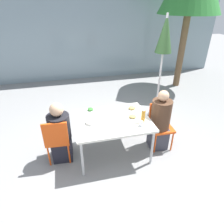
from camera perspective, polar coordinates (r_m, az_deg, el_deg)
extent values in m
plane|color=gray|center=(3.91, 0.00, -11.22)|extent=(24.00, 24.00, 0.00)
cube|color=gray|center=(7.26, -8.56, 21.08)|extent=(10.00, 0.20, 3.00)
cube|color=silver|center=(3.49, 0.00, -2.42)|extent=(1.31, 1.03, 0.04)
cylinder|color=#B7B7B7|center=(3.28, -8.49, -13.23)|extent=(0.04, 0.04, 0.69)
cylinder|color=#B7B7B7|center=(3.52, 11.38, -10.00)|extent=(0.04, 0.04, 0.69)
cylinder|color=#B7B7B7|center=(4.00, -9.90, -4.50)|extent=(0.04, 0.04, 0.69)
cylinder|color=#B7B7B7|center=(4.20, 6.46, -2.37)|extent=(0.04, 0.04, 0.69)
cube|color=#E54C14|center=(3.64, -15.16, -7.41)|extent=(0.43, 0.43, 0.04)
cube|color=#E54C14|center=(3.36, -15.87, -6.13)|extent=(0.40, 0.06, 0.42)
cylinder|color=#E54C14|center=(3.93, -17.06, -8.69)|extent=(0.03, 0.03, 0.41)
cylinder|color=#E54C14|center=(3.89, -12.07, -8.36)|extent=(0.03, 0.03, 0.41)
cylinder|color=#E54C14|center=(3.67, -17.55, -11.96)|extent=(0.03, 0.03, 0.41)
cylinder|color=#E54C14|center=(3.63, -12.15, -11.65)|extent=(0.03, 0.03, 0.41)
cube|color=black|center=(3.76, -13.99, -9.84)|extent=(0.36, 0.36, 0.45)
cylinder|color=black|center=(3.49, -14.87, -4.16)|extent=(0.38, 0.38, 0.45)
sphere|color=tan|center=(3.32, -15.61, 0.67)|extent=(0.23, 0.23, 0.23)
cube|color=#E54C14|center=(3.90, 13.95, -4.40)|extent=(0.42, 0.42, 0.04)
cube|color=#E54C14|center=(3.92, 13.32, -0.16)|extent=(0.40, 0.05, 0.42)
cylinder|color=#E54C14|center=(3.98, 16.78, -8.10)|extent=(0.03, 0.03, 0.41)
cylinder|color=#E54C14|center=(3.85, 12.21, -8.86)|extent=(0.03, 0.03, 0.41)
cylinder|color=#E54C14|center=(4.22, 14.80, -5.36)|extent=(0.03, 0.03, 0.41)
cylinder|color=#E54C14|center=(4.10, 10.46, -5.98)|extent=(0.03, 0.03, 0.41)
cube|color=#383842|center=(4.00, 12.94, -6.90)|extent=(0.34, 0.34, 0.45)
cylinder|color=#472D1E|center=(3.73, 13.80, -0.71)|extent=(0.36, 0.36, 0.56)
sphere|color=tan|center=(3.56, 14.52, 4.49)|extent=(0.19, 0.19, 0.19)
cylinder|color=#333333|center=(5.08, 12.18, -0.97)|extent=(0.36, 0.36, 0.05)
cylinder|color=#BCBCBC|center=(4.61, 13.69, 11.25)|extent=(0.04, 0.04, 2.32)
cone|color=#2D5128|center=(4.44, 14.97, 20.88)|extent=(0.35, 0.35, 0.75)
cylinder|color=white|center=(3.53, 5.86, -1.67)|extent=(0.23, 0.23, 0.01)
ellipsoid|color=tan|center=(3.51, 5.88, -1.22)|extent=(0.13, 0.13, 0.05)
cylinder|color=white|center=(3.79, 5.69, 0.77)|extent=(0.24, 0.24, 0.01)
ellipsoid|color=tan|center=(3.78, 5.71, 1.21)|extent=(0.13, 0.13, 0.05)
cylinder|color=white|center=(3.75, -6.16, 0.40)|extent=(0.21, 0.21, 0.01)
ellipsoid|color=#33702D|center=(3.74, -6.19, 0.79)|extent=(0.11, 0.11, 0.05)
cylinder|color=#B7751E|center=(3.39, 8.86, -1.24)|extent=(0.07, 0.07, 0.22)
cylinder|color=white|center=(3.33, 9.02, 0.51)|extent=(0.05, 0.05, 0.02)
cylinder|color=white|center=(3.32, 8.32, -3.30)|extent=(0.07, 0.07, 0.09)
cylinder|color=white|center=(3.38, -5.79, -2.81)|extent=(0.20, 0.20, 0.05)
cylinder|color=brown|center=(6.85, 19.15, 15.77)|extent=(0.20, 0.20, 2.17)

